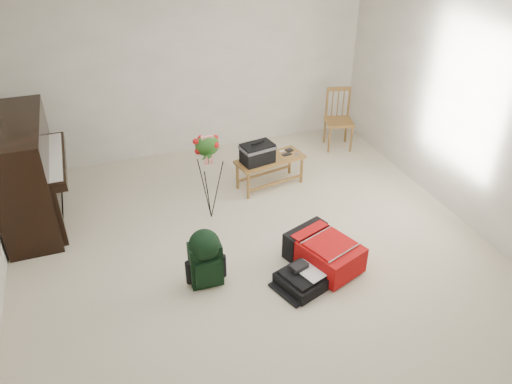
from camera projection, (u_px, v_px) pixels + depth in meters
name	position (u px, v px, depth m)	size (l,w,h in m)	color
floor	(260.00, 262.00, 5.24)	(5.00, 5.50, 0.01)	beige
ceiling	(261.00, 16.00, 3.91)	(5.00, 5.50, 0.01)	white
wall_back	(192.00, 67.00, 6.77)	(5.00, 0.04, 2.50)	silver
wall_right	(482.00, 120.00, 5.28)	(0.04, 5.50, 2.50)	silver
piano	(28.00, 175.00, 5.58)	(0.71, 1.50, 1.25)	black
bench	(261.00, 154.00, 6.25)	(0.94, 0.51, 0.68)	olive
dining_chair	(338.00, 120.00, 7.28)	(0.46, 0.46, 0.88)	olive
red_suitcase	(322.00, 249.00, 5.15)	(0.71, 0.88, 0.31)	red
black_duffel	(307.00, 277.00, 4.92)	(0.65, 0.58, 0.22)	black
green_backpack	(205.00, 256.00, 4.79)	(0.32, 0.30, 0.62)	black
flower_stand	(209.00, 178.00, 5.65)	(0.35, 0.35, 1.10)	black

